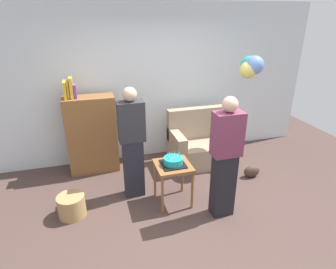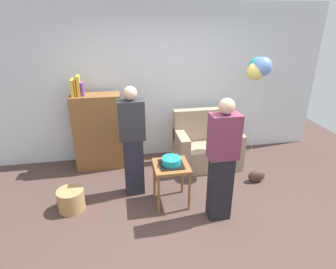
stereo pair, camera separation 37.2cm
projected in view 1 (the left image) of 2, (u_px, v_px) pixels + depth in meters
ground_plane at (191, 219)px, 3.75m from camera, size 8.00×8.00×0.00m
wall_back at (153, 84)px, 5.03m from camera, size 6.00×0.10×2.70m
couch at (200, 144)px, 5.09m from camera, size 1.10×0.70×0.96m
bookshelf at (92, 134)px, 4.69m from camera, size 0.80×0.36×1.62m
side_table at (173, 171)px, 3.90m from camera, size 0.48×0.48×0.61m
birthday_cake at (173, 161)px, 3.85m from camera, size 0.32×0.32×0.17m
person_blowing_candles at (132, 143)px, 3.96m from camera, size 0.36×0.22×1.63m
person_holding_cake at (225, 158)px, 3.56m from camera, size 0.36×0.22×1.63m
wicker_basket at (72, 206)px, 3.77m from camera, size 0.36×0.36×0.30m
handbag at (252, 171)px, 4.69m from camera, size 0.28×0.14×0.20m
balloon_bunch at (251, 66)px, 4.44m from camera, size 0.37×0.39×1.91m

